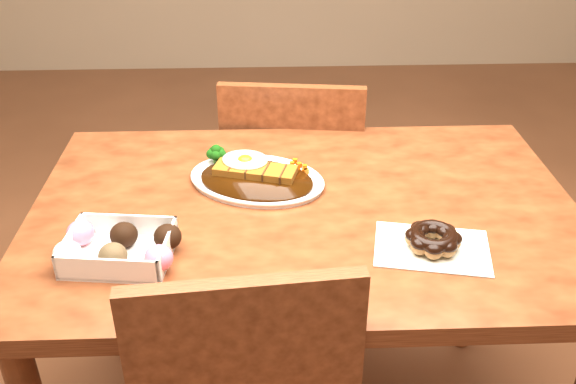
{
  "coord_description": "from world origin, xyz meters",
  "views": [
    {
      "loc": [
        -0.09,
        -1.2,
        1.5
      ],
      "look_at": [
        -0.04,
        -0.04,
        0.81
      ],
      "focal_mm": 40.0,
      "sensor_mm": 36.0,
      "label": 1
    }
  ],
  "objects_px": {
    "chair_far": "(294,189)",
    "table": "(304,242)",
    "katsu_curry_plate": "(255,176)",
    "pon_de_ring": "(433,240)",
    "donut_box": "(119,246)"
  },
  "relations": [
    {
      "from": "chair_far",
      "to": "katsu_curry_plate",
      "type": "bearing_deg",
      "value": 81.91
    },
    {
      "from": "chair_far",
      "to": "table",
      "type": "bearing_deg",
      "value": 96.47
    },
    {
      "from": "katsu_curry_plate",
      "to": "pon_de_ring",
      "type": "relative_size",
      "value": 1.47
    },
    {
      "from": "pon_de_ring",
      "to": "donut_box",
      "type": "bearing_deg",
      "value": -179.36
    },
    {
      "from": "chair_far",
      "to": "donut_box",
      "type": "relative_size",
      "value": 3.68
    },
    {
      "from": "pon_de_ring",
      "to": "chair_far",
      "type": "bearing_deg",
      "value": 108.61
    },
    {
      "from": "pon_de_ring",
      "to": "table",
      "type": "bearing_deg",
      "value": 144.51
    },
    {
      "from": "donut_box",
      "to": "pon_de_ring",
      "type": "bearing_deg",
      "value": 0.64
    },
    {
      "from": "table",
      "to": "chair_far",
      "type": "xyz_separation_m",
      "value": [
        0.0,
        0.54,
        -0.17
      ]
    },
    {
      "from": "katsu_curry_plate",
      "to": "donut_box",
      "type": "xyz_separation_m",
      "value": [
        -0.26,
        -0.29,
        0.01
      ]
    },
    {
      "from": "table",
      "to": "chair_far",
      "type": "distance_m",
      "value": 0.56
    },
    {
      "from": "table",
      "to": "katsu_curry_plate",
      "type": "bearing_deg",
      "value": 134.94
    },
    {
      "from": "table",
      "to": "donut_box",
      "type": "height_order",
      "value": "donut_box"
    },
    {
      "from": "table",
      "to": "pon_de_ring",
      "type": "xyz_separation_m",
      "value": [
        0.24,
        -0.17,
        0.12
      ]
    },
    {
      "from": "chair_far",
      "to": "katsu_curry_plate",
      "type": "height_order",
      "value": "chair_far"
    }
  ]
}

